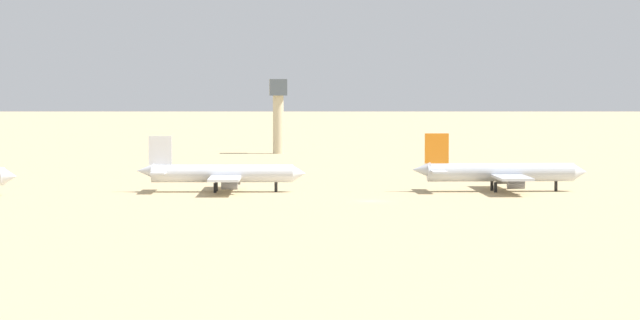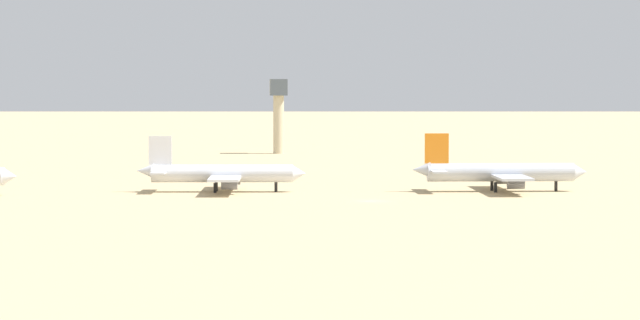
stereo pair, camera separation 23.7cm
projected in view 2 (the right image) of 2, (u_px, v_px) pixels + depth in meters
ground at (370, 201)px, 272.05m from camera, size 4000.00×4000.00×0.00m
ridge_west at (218, 65)px, 1208.59m from camera, size 422.57×316.17×66.74m
parked_jet_white_3 at (221, 174)px, 293.43m from camera, size 33.85×28.49×11.18m
parked_jet_orange_4 at (499, 172)px, 294.52m from camera, size 35.29×29.57×11.68m
control_tower at (279, 109)px, 442.56m from camera, size 5.20×5.20×22.41m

